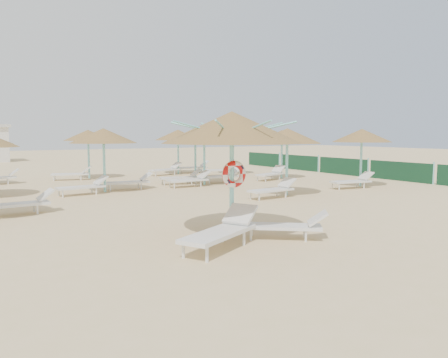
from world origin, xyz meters
TOP-DOWN VIEW (x-y plane):
  - ground at (0.00, 0.00)m, footprint 120.00×120.00m
  - main_palapa at (-0.23, 0.13)m, footprint 3.36×3.36m
  - lounger_main_a at (-1.02, -0.74)m, footprint 2.35×1.68m
  - lounger_main_b at (0.74, -0.85)m, footprint 1.86×1.63m
  - palapa_field at (2.69, 10.48)m, footprint 19.27×13.48m
  - windbreak_fence at (14.00, 9.96)m, footprint 0.08×19.84m

SIDE VIEW (x-z plane):
  - ground at x=0.00m, z-range 0.00..0.00m
  - lounger_main_b at x=0.74m, z-range -0.02..0.68m
  - lounger_main_a at x=-1.02m, z-range -0.02..0.82m
  - windbreak_fence at x=14.00m, z-range -0.05..1.05m
  - palapa_field at x=2.69m, z-range 0.95..3.66m
  - main_palapa at x=-0.23m, z-range 1.12..4.13m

